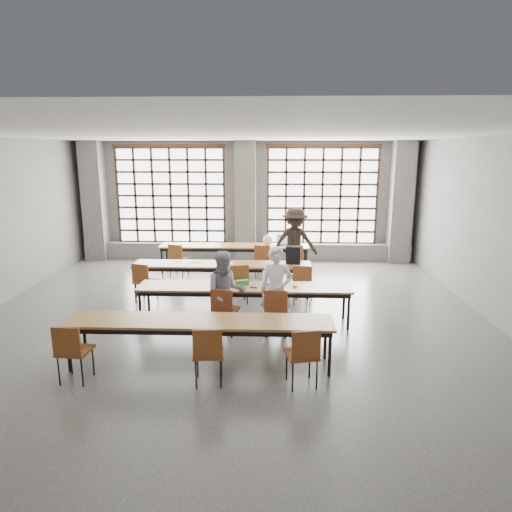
{
  "coord_description": "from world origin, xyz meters",
  "views": [
    {
      "loc": [
        0.83,
        -8.13,
        3.21
      ],
      "look_at": [
        0.49,
        0.4,
        1.24
      ],
      "focal_mm": 32.0,
      "sensor_mm": 36.0,
      "label": 1
    }
  ],
  "objects_px": {
    "green_box": "(242,282)",
    "red_pouch": "(75,348)",
    "laptop_back": "(284,242)",
    "desk_row_b": "(222,266)",
    "desk_row_a": "(234,247)",
    "chair_mid_centre": "(239,280)",
    "chair_front_right": "(276,307)",
    "mouse": "(295,286)",
    "student_female": "(226,293)",
    "desk_row_d": "(200,324)",
    "plastic_bag": "(268,240)",
    "backpack": "(293,255)",
    "chair_back_mid": "(263,258)",
    "chair_mid_right": "(303,280)",
    "phone": "(254,287)",
    "student_male": "(276,291)",
    "chair_mid_left": "(144,279)",
    "laptop_front": "(273,282)",
    "student_back": "(295,243)",
    "chair_near_right": "(303,351)",
    "chair_near_mid": "(208,350)",
    "chair_near_left": "(72,348)",
    "chair_back_left": "(178,257)",
    "desk_row_c": "(244,289)",
    "chair_front_left": "(224,307)",
    "chair_back_right": "(295,258)"
  },
  "relations": [
    {
      "from": "chair_back_mid",
      "to": "chair_near_right",
      "type": "height_order",
      "value": "same"
    },
    {
      "from": "laptop_back",
      "to": "phone",
      "type": "bearing_deg",
      "value": -99.17
    },
    {
      "from": "laptop_front",
      "to": "laptop_back",
      "type": "distance_m",
      "value": 3.81
    },
    {
      "from": "desk_row_d",
      "to": "plastic_bag",
      "type": "xyz_separation_m",
      "value": [
        0.94,
        5.63,
        0.21
      ]
    },
    {
      "from": "chair_front_left",
      "to": "chair_mid_left",
      "type": "bearing_deg",
      "value": 137.91
    },
    {
      "from": "desk_row_a",
      "to": "chair_mid_centre",
      "type": "xyz_separation_m",
      "value": [
        0.32,
        -2.69,
        -0.13
      ]
    },
    {
      "from": "chair_back_mid",
      "to": "desk_row_a",
      "type": "bearing_deg",
      "value": 141.41
    },
    {
      "from": "chair_near_mid",
      "to": "chair_near_left",
      "type": "bearing_deg",
      "value": -179.99
    },
    {
      "from": "chair_mid_right",
      "to": "plastic_bag",
      "type": "height_order",
      "value": "plastic_bag"
    },
    {
      "from": "desk_row_c",
      "to": "chair_front_left",
      "type": "bearing_deg",
      "value": -116.94
    },
    {
      "from": "desk_row_b",
      "to": "student_back",
      "type": "relative_size",
      "value": 2.19
    },
    {
      "from": "chair_near_mid",
      "to": "student_male",
      "type": "height_order",
      "value": "student_male"
    },
    {
      "from": "green_box",
      "to": "red_pouch",
      "type": "xyz_separation_m",
      "value": [
        -2.2,
        -2.42,
        -0.28
      ]
    },
    {
      "from": "desk_row_d",
      "to": "laptop_front",
      "type": "distance_m",
      "value": 2.19
    },
    {
      "from": "chair_near_left",
      "to": "mouse",
      "type": "distance_m",
      "value": 4.01
    },
    {
      "from": "desk_row_a",
      "to": "chair_mid_centre",
      "type": "distance_m",
      "value": 2.71
    },
    {
      "from": "laptop_back",
      "to": "backpack",
      "type": "bearing_deg",
      "value": -85.68
    },
    {
      "from": "desk_row_a",
      "to": "desk_row_c",
      "type": "height_order",
      "value": "same"
    },
    {
      "from": "student_male",
      "to": "red_pouch",
      "type": "relative_size",
      "value": 7.97
    },
    {
      "from": "desk_row_a",
      "to": "backpack",
      "type": "bearing_deg",
      "value": -53.33
    },
    {
      "from": "chair_back_right",
      "to": "student_back",
      "type": "height_order",
      "value": "student_back"
    },
    {
      "from": "desk_row_a",
      "to": "chair_back_mid",
      "type": "distance_m",
      "value": 1.02
    },
    {
      "from": "student_female",
      "to": "green_box",
      "type": "bearing_deg",
      "value": 53.55
    },
    {
      "from": "chair_near_right",
      "to": "green_box",
      "type": "relative_size",
      "value": 3.52
    },
    {
      "from": "chair_mid_centre",
      "to": "student_female",
      "type": "bearing_deg",
      "value": -93.77
    },
    {
      "from": "chair_back_mid",
      "to": "chair_near_right",
      "type": "bearing_deg",
      "value": -82.94
    },
    {
      "from": "chair_mid_left",
      "to": "student_male",
      "type": "xyz_separation_m",
      "value": [
        2.84,
        -1.61,
        0.26
      ]
    },
    {
      "from": "chair_back_mid",
      "to": "student_female",
      "type": "xyz_separation_m",
      "value": [
        -0.57,
        -3.67,
        0.22
      ]
    },
    {
      "from": "student_female",
      "to": "backpack",
      "type": "height_order",
      "value": "student_female"
    },
    {
      "from": "backpack",
      "to": "plastic_bag",
      "type": "bearing_deg",
      "value": 112.86
    },
    {
      "from": "chair_mid_left",
      "to": "laptop_back",
      "type": "bearing_deg",
      "value": 42.42
    },
    {
      "from": "chair_mid_right",
      "to": "backpack",
      "type": "distance_m",
      "value": 0.81
    },
    {
      "from": "chair_back_left",
      "to": "green_box",
      "type": "relative_size",
      "value": 3.52
    },
    {
      "from": "student_female",
      "to": "student_male",
      "type": "bearing_deg",
      "value": -13.14
    },
    {
      "from": "chair_mid_right",
      "to": "student_female",
      "type": "bearing_deg",
      "value": -132.56
    },
    {
      "from": "chair_near_left",
      "to": "red_pouch",
      "type": "bearing_deg",
      "value": 86.09
    },
    {
      "from": "desk_row_d",
      "to": "chair_back_left",
      "type": "xyz_separation_m",
      "value": [
        -1.38,
        4.96,
        -0.13
      ]
    },
    {
      "from": "chair_mid_right",
      "to": "red_pouch",
      "type": "distance_m",
      "value": 4.85
    },
    {
      "from": "laptop_back",
      "to": "desk_row_b",
      "type": "bearing_deg",
      "value": -123.52
    },
    {
      "from": "chair_front_left",
      "to": "plastic_bag",
      "type": "xyz_separation_m",
      "value": [
        0.71,
        4.47,
        0.34
      ]
    },
    {
      "from": "desk_row_c",
      "to": "chair_near_right",
      "type": "xyz_separation_m",
      "value": [
        0.96,
        -2.42,
        -0.13
      ]
    },
    {
      "from": "phone",
      "to": "laptop_back",
      "type": "bearing_deg",
      "value": 80.83
    },
    {
      "from": "chair_near_right",
      "to": "chair_mid_left",
      "type": "bearing_deg",
      "value": 132.29
    },
    {
      "from": "desk_row_b",
      "to": "chair_front_left",
      "type": "height_order",
      "value": "chair_front_left"
    },
    {
      "from": "phone",
      "to": "chair_mid_right",
      "type": "bearing_deg",
      "value": 50.5
    },
    {
      "from": "chair_near_right",
      "to": "plastic_bag",
      "type": "distance_m",
      "value": 6.3
    },
    {
      "from": "chair_front_right",
      "to": "red_pouch",
      "type": "relative_size",
      "value": 4.4
    },
    {
      "from": "phone",
      "to": "desk_row_a",
      "type": "bearing_deg",
      "value": 100.09
    },
    {
      "from": "laptop_back",
      "to": "mouse",
      "type": "relative_size",
      "value": 4.17
    },
    {
      "from": "chair_back_mid",
      "to": "green_box",
      "type": "distance_m",
      "value": 3.11
    }
  ]
}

